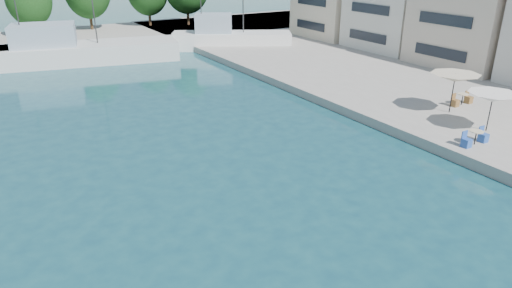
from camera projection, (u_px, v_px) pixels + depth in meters
quay_right at (485, 77)px, 38.03m from camera, size 32.00×92.00×0.60m
quay_far at (36, 42)px, 53.04m from camera, size 90.00×16.00×0.60m
building_04 at (478, 14)px, 39.52m from camera, size 9.00×8.80×9.20m
building_05 at (399, 2)px, 46.53m from camera, size 8.40×8.80×9.70m
trawler_03 at (73, 52)px, 43.87m from camera, size 19.37×8.73×10.20m
trawler_04 at (229, 39)px, 50.36m from camera, size 12.96×9.26×10.20m
umbrella_white at (493, 97)px, 25.04m from camera, size 2.75×2.75×2.22m
umbrella_cream at (455, 78)px, 27.90m from camera, size 2.98×2.98×2.49m
cafe_table_02 at (475, 139)px, 23.85m from camera, size 1.82×0.70×0.76m
cafe_table_03 at (462, 101)px, 30.07m from camera, size 1.82×0.70×0.76m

